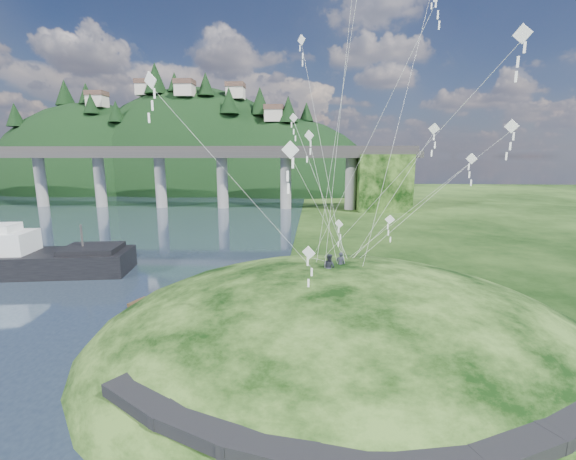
{
  "coord_description": "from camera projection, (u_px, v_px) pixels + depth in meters",
  "views": [
    {
      "loc": [
        6.02,
        -22.87,
        12.55
      ],
      "look_at": [
        4.0,
        6.0,
        7.0
      ],
      "focal_mm": 24.0,
      "sensor_mm": 36.0,
      "label": 1
    }
  ],
  "objects": [
    {
      "name": "ground",
      "position": [
        221.0,
        351.0,
        25.18
      ],
      "size": [
        320.0,
        320.0,
        0.0
      ],
      "primitive_type": "plane",
      "color": "black",
      "rests_on": "ground"
    },
    {
      "name": "grass_hill",
      "position": [
        341.0,
        361.0,
        26.87
      ],
      "size": [
        36.0,
        32.0,
        13.0
      ],
      "color": "black",
      "rests_on": "ground"
    },
    {
      "name": "footpath",
      "position": [
        349.0,
        434.0,
        14.73
      ],
      "size": [
        22.29,
        5.84,
        0.83
      ],
      "color": "black",
      "rests_on": "ground"
    },
    {
      "name": "bridge",
      "position": [
        182.0,
        168.0,
        93.8
      ],
      "size": [
        160.0,
        11.0,
        15.0
      ],
      "color": "#2D2B2B",
      "rests_on": "ground"
    },
    {
      "name": "far_ridge",
      "position": [
        187.0,
        209.0,
        149.25
      ],
      "size": [
        153.0,
        70.0,
        94.5
      ],
      "color": "black",
      "rests_on": "ground"
    },
    {
      "name": "work_barge",
      "position": [
        25.0,
        258.0,
        41.17
      ],
      "size": [
        21.4,
        8.9,
        7.27
      ],
      "color": "black",
      "rests_on": "ground"
    },
    {
      "name": "wooden_dock",
      "position": [
        195.0,
        314.0,
        30.21
      ],
      "size": [
        12.26,
        6.15,
        0.88
      ],
      "color": "#322314",
      "rests_on": "ground"
    },
    {
      "name": "kite_flyers",
      "position": [
        332.0,
        253.0,
        26.8
      ],
      "size": [
        1.77,
        1.85,
        1.93
      ],
      "color": "#272934",
      "rests_on": "ground"
    },
    {
      "name": "kite_swarm",
      "position": [
        372.0,
        99.0,
        24.27
      ],
      "size": [
        19.92,
        16.0,
        22.0
      ],
      "color": "white",
      "rests_on": "ground"
    }
  ]
}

